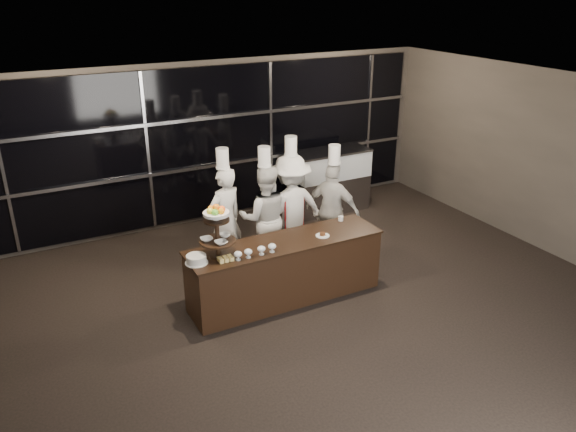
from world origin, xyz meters
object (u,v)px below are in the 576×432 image
buffet_counter (285,270)px  layer_cake (196,259)px  display_stand (217,227)px  chef_d (333,209)px  chef_a (225,219)px  chef_b (265,217)px  chef_c (291,208)px  display_case (330,177)px

buffet_counter → layer_cake: size_ratio=9.47×
display_stand → layer_cake: display_stand is taller
chef_d → chef_a: bearing=169.6°
chef_b → chef_c: bearing=6.8°
buffet_counter → chef_d: chef_d is taller
layer_cake → display_case: (3.69, 2.67, -0.29)m
display_case → chef_b: chef_b is taller
display_case → chef_d: bearing=-120.7°
display_case → chef_c: chef_c is taller
chef_b → chef_d: bearing=-6.8°
display_stand → layer_cake: 0.49m
display_case → chef_d: chef_d is taller
buffet_counter → chef_b: chef_b is taller
layer_cake → display_case: bearing=35.9°
chef_a → chef_c: (1.08, -0.12, 0.02)m
display_stand → chef_a: (0.58, 1.21, -0.46)m
display_stand → chef_a: chef_a is taller
display_stand → chef_c: (1.67, 1.09, -0.44)m
chef_c → chef_d: 0.71m
layer_cake → chef_a: 1.56m
buffet_counter → layer_cake: (-1.32, -0.05, 0.51)m
chef_a → chef_b: (0.60, -0.18, -0.02)m
chef_d → chef_b: bearing=173.2°
display_case → chef_d: 2.02m
chef_a → chef_b: bearing=-17.0°
buffet_counter → display_case: 3.54m
buffet_counter → chef_a: size_ratio=1.41×
buffet_counter → chef_a: 1.35m
display_stand → display_case: display_stand is taller
display_stand → chef_a: size_ratio=0.37×
chef_a → chef_d: chef_a is taller
display_stand → chef_d: (2.34, 0.89, -0.51)m
chef_c → buffet_counter: bearing=-121.4°
buffet_counter → display_stand: size_ratio=3.81×
chef_c → chef_b: bearing=-173.2°
buffet_counter → display_stand: bearing=-180.0°
display_stand → layer_cake: (-0.32, -0.05, -0.37)m
display_case → chef_b: bearing=-143.9°
chef_a → chef_d: (1.76, -0.32, -0.06)m
buffet_counter → chef_d: 1.65m
layer_cake → chef_c: chef_c is taller
layer_cake → display_case: 4.56m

